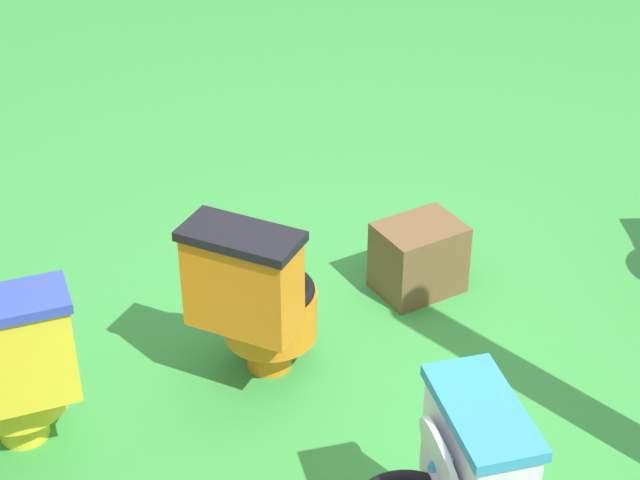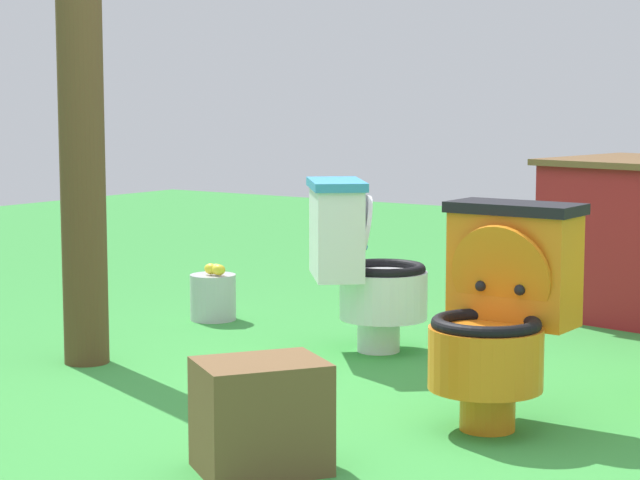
% 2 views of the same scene
% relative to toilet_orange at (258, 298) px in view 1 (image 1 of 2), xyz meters
% --- Properties ---
extents(ground, '(14.00, 14.00, 0.00)m').
position_rel_toilet_orange_xyz_m(ground, '(-0.39, -0.35, -0.37)').
color(ground, green).
extents(toilet_orange, '(0.44, 0.49, 0.73)m').
position_rel_toilet_orange_xyz_m(toilet_orange, '(0.00, 0.00, 0.00)').
color(toilet_orange, orange).
rests_on(toilet_orange, ground).
extents(toilet_yellow, '(0.63, 0.63, 0.73)m').
position_rel_toilet_orange_xyz_m(toilet_yellow, '(0.57, 0.73, -0.00)').
color(toilet_yellow, yellow).
rests_on(toilet_yellow, ground).
extents(small_crate, '(0.42, 0.45, 0.32)m').
position_rel_toilet_orange_xyz_m(small_crate, '(-0.34, -0.83, -0.21)').
color(small_crate, brown).
rests_on(small_crate, ground).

